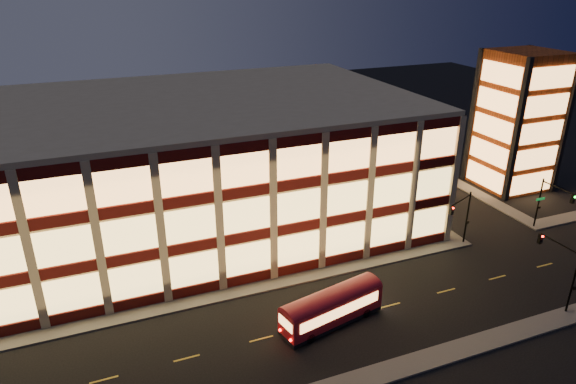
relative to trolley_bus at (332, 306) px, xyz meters
name	(u,v)px	position (x,y,z in m)	size (l,w,h in m)	color
ground	(260,293)	(-4.09, 6.24, -1.72)	(200.00, 200.00, 0.00)	black
sidewalk_office_south	(226,294)	(-7.09, 7.24, -1.65)	(54.00, 2.00, 0.15)	#514F4C
sidewalk_office_east	(380,189)	(18.91, 23.24, -1.65)	(2.00, 30.00, 0.15)	#514F4C
sidewalk_tower_south	(574,217)	(35.91, 7.24, -1.65)	(14.00, 2.00, 0.15)	#514F4C
sidewalk_tower_west	(447,178)	(29.91, 23.24, -1.65)	(2.00, 30.00, 0.15)	#514F4C
office_building	(185,164)	(-7.01, 23.15, 5.53)	(50.45, 30.45, 14.50)	tan
stair_tower	(518,121)	(35.86, 18.19, 7.27)	(8.60, 8.60, 18.00)	#8C3814
traffic_signal_far	(462,213)	(18.12, 6.48, 2.39)	(3.79, 1.87, 6.00)	black
traffic_signal_right	(551,199)	(29.41, 5.62, 2.38)	(1.20, 4.37, 6.00)	black
traffic_signal_near	(561,263)	(19.41, -4.79, 2.41)	(0.32, 4.45, 6.00)	black
trolley_bus	(332,306)	(0.00, 0.00, 0.00)	(9.45, 4.20, 3.11)	maroon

